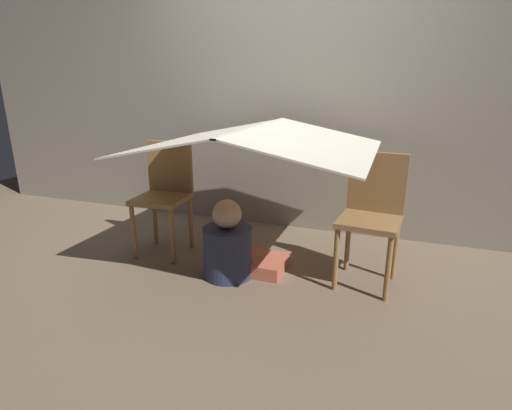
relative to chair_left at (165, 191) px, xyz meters
name	(u,v)px	position (x,y,z in m)	size (l,w,h in m)	color
ground_plane	(253,271)	(0.80, -0.14, -0.50)	(8.80, 8.80, 0.00)	#7A6651
wall_back	(293,94)	(0.80, 0.91, 0.75)	(7.00, 0.05, 2.50)	gray
chair_left	(165,191)	(0.00, 0.00, 0.00)	(0.42, 0.42, 0.90)	olive
chair_right	(372,212)	(1.61, 0.00, 0.00)	(0.43, 0.43, 0.90)	olive
sheet_canopy	(256,138)	(0.80, -0.07, 0.47)	(1.60, 1.37, 0.17)	silver
person_front	(228,246)	(0.66, -0.27, -0.27)	(0.35, 0.35, 0.57)	#2D3351
floor_cushion	(257,263)	(0.82, -0.11, -0.45)	(0.42, 0.34, 0.10)	#CC664C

